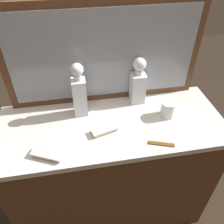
{
  "coord_description": "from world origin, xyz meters",
  "views": [
    {
      "loc": [
        -0.16,
        -0.89,
        1.7
      ],
      "look_at": [
        0.0,
        0.0,
        0.94
      ],
      "focal_mm": 36.92,
      "sensor_mm": 36.0,
      "label": 1
    }
  ],
  "objects_px": {
    "crystal_tumbler_left": "(168,110)",
    "tortoiseshell_comb": "(161,144)",
    "silver_brush_rear": "(48,154)",
    "crystal_decanter_far_left": "(138,85)",
    "silver_brush_center": "(104,130)",
    "crystal_decanter_front": "(80,95)"
  },
  "relations": [
    {
      "from": "silver_brush_rear",
      "to": "crystal_tumbler_left",
      "type": "bearing_deg",
      "value": 15.58
    },
    {
      "from": "crystal_decanter_far_left",
      "to": "silver_brush_rear",
      "type": "distance_m",
      "value": 0.62
    },
    {
      "from": "silver_brush_center",
      "to": "tortoiseshell_comb",
      "type": "relative_size",
      "value": 1.14
    },
    {
      "from": "tortoiseshell_comb",
      "to": "crystal_decanter_far_left",
      "type": "bearing_deg",
      "value": 94.42
    },
    {
      "from": "tortoiseshell_comb",
      "to": "crystal_tumbler_left",
      "type": "bearing_deg",
      "value": 62.98
    },
    {
      "from": "crystal_decanter_front",
      "to": "silver_brush_center",
      "type": "height_order",
      "value": "crystal_decanter_front"
    },
    {
      "from": "crystal_decanter_far_left",
      "to": "silver_brush_center",
      "type": "distance_m",
      "value": 0.34
    },
    {
      "from": "crystal_decanter_far_left",
      "to": "silver_brush_center",
      "type": "relative_size",
      "value": 1.94
    },
    {
      "from": "crystal_tumbler_left",
      "to": "crystal_decanter_far_left",
      "type": "bearing_deg",
      "value": 128.72
    },
    {
      "from": "crystal_tumbler_left",
      "to": "crystal_decanter_front",
      "type": "bearing_deg",
      "value": 167.09
    },
    {
      "from": "crystal_tumbler_left",
      "to": "silver_brush_rear",
      "type": "height_order",
      "value": "crystal_tumbler_left"
    },
    {
      "from": "crystal_decanter_front",
      "to": "crystal_tumbler_left",
      "type": "distance_m",
      "value": 0.49
    },
    {
      "from": "crystal_decanter_far_left",
      "to": "silver_brush_rear",
      "type": "height_order",
      "value": "crystal_decanter_far_left"
    },
    {
      "from": "crystal_tumbler_left",
      "to": "tortoiseshell_comb",
      "type": "distance_m",
      "value": 0.23
    },
    {
      "from": "crystal_decanter_front",
      "to": "crystal_decanter_far_left",
      "type": "xyz_separation_m",
      "value": [
        0.34,
        0.06,
        -0.01
      ]
    },
    {
      "from": "crystal_decanter_far_left",
      "to": "crystal_tumbler_left",
      "type": "relative_size",
      "value": 3.08
    },
    {
      "from": "crystal_decanter_far_left",
      "to": "tortoiseshell_comb",
      "type": "height_order",
      "value": "crystal_decanter_far_left"
    },
    {
      "from": "crystal_decanter_front",
      "to": "silver_brush_rear",
      "type": "bearing_deg",
      "value": -121.65
    },
    {
      "from": "crystal_decanter_far_left",
      "to": "silver_brush_center",
      "type": "height_order",
      "value": "crystal_decanter_far_left"
    },
    {
      "from": "crystal_tumbler_left",
      "to": "silver_brush_center",
      "type": "bearing_deg",
      "value": -169.28
    },
    {
      "from": "crystal_decanter_far_left",
      "to": "silver_brush_center",
      "type": "bearing_deg",
      "value": -135.02
    },
    {
      "from": "crystal_tumbler_left",
      "to": "tortoiseshell_comb",
      "type": "relative_size",
      "value": 0.72
    }
  ]
}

